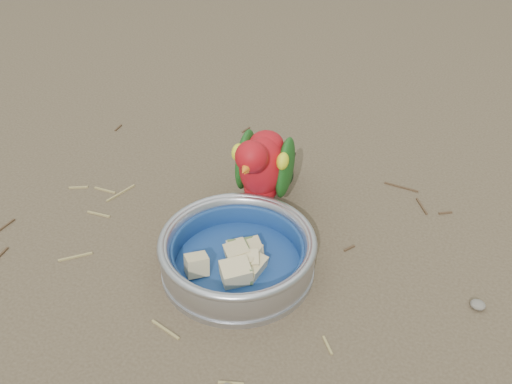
% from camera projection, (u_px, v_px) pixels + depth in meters
% --- Properties ---
extents(ground, '(60.00, 60.00, 0.00)m').
position_uv_depth(ground, '(216.00, 301.00, 0.81)').
color(ground, brown).
extents(food_bowl, '(0.23, 0.23, 0.02)m').
position_uv_depth(food_bowl, '(238.00, 266.00, 0.85)').
color(food_bowl, '#B2B2BA').
rests_on(food_bowl, ground).
extents(bowl_wall, '(0.23, 0.23, 0.04)m').
position_uv_depth(bowl_wall, '(238.00, 251.00, 0.83)').
color(bowl_wall, '#B2B2BA').
rests_on(bowl_wall, food_bowl).
extents(fruit_wedges, '(0.14, 0.14, 0.03)m').
position_uv_depth(fruit_wedges, '(238.00, 255.00, 0.84)').
color(fruit_wedges, beige).
rests_on(fruit_wedges, food_bowl).
extents(lory_parrot, '(0.11, 0.20, 0.16)m').
position_uv_depth(lory_parrot, '(262.00, 173.00, 0.92)').
color(lory_parrot, '#AE0E16').
rests_on(lory_parrot, ground).
extents(ground_debris, '(0.90, 0.80, 0.01)m').
position_uv_depth(ground_debris, '(261.00, 278.00, 0.84)').
color(ground_debris, '#A18D53').
rests_on(ground_debris, ground).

